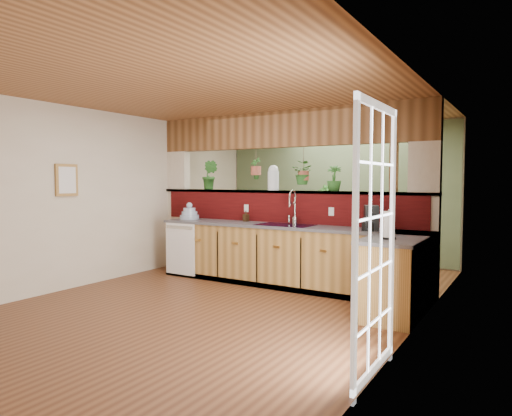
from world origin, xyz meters
The scene contains 28 objects.
ground centered at (0.00, 0.00, 0.00)m, with size 4.60×7.00×0.01m, color #58311B.
ceiling centered at (0.00, 0.00, 2.60)m, with size 4.60×7.00×0.01m, color brown.
wall_back centered at (0.00, 3.50, 1.30)m, with size 4.60×0.02×2.60m, color beige.
wall_left centered at (-2.30, 0.00, 1.30)m, with size 0.02×7.00×2.60m, color beige.
wall_right centered at (2.30, 0.00, 1.30)m, with size 0.02×7.00×2.60m, color beige.
pass_through_partition centered at (0.03, 1.35, 1.19)m, with size 4.60×0.21×2.60m.
pass_through_ledge centered at (0.00, 1.35, 1.37)m, with size 4.60×0.21×0.04m, color brown.
header_beam centered at (0.00, 1.35, 2.33)m, with size 4.60×0.15×0.55m, color brown.
sage_backwall centered at (0.00, 3.48, 1.30)m, with size 4.55×0.02×2.55m, color #556847.
countertop centered at (0.84, 0.87, 0.45)m, with size 4.14×1.52×0.90m.
dishwasher centered at (-1.48, 0.66, 0.46)m, with size 0.58×0.03×0.82m.
navy_sink centered at (0.25, 0.98, 0.82)m, with size 0.82×0.50×0.18m.
french_door centered at (2.27, -1.30, 1.05)m, with size 0.06×1.02×2.16m, color white.
framed_print centered at (-2.27, -0.80, 1.55)m, with size 0.04×0.35×0.45m.
faucet centered at (0.30, 1.13, 1.17)m, with size 0.22×0.22×0.51m.
dish_stack centered at (-1.57, 1.00, 0.99)m, with size 0.32×0.32×0.28m.
soap_dispenser centered at (-0.54, 1.14, 0.98)m, with size 0.08×0.08×0.17m, color #382714.
coffee_maker centered at (1.53, 0.93, 1.05)m, with size 0.17×0.29×0.32m.
paper_towel centered at (1.97, 0.18, 1.05)m, with size 0.15×0.15×0.33m.
glass_jar centered at (-0.16, 1.35, 1.59)m, with size 0.18×0.18×0.39m.
ledge_plant_left centered at (-1.40, 1.35, 1.64)m, with size 0.27×0.22×0.49m, color #24561E.
ledge_plant_right centered at (0.85, 1.35, 1.58)m, with size 0.21×0.21×0.37m, color #24561E.
hanging_plant_a centered at (-0.48, 1.35, 1.85)m, with size 0.21×0.17×0.46m.
hanging_plant_b centered at (0.36, 1.35, 1.81)m, with size 0.35×0.31×0.50m.
shelving_console centered at (-0.64, 3.25, 0.50)m, with size 1.33×0.35×0.88m, color black.
shelf_plant_a centered at (-1.17, 3.25, 1.13)m, with size 0.20×0.14×0.38m, color #24561E.
shelf_plant_b centered at (-0.09, 3.25, 1.21)m, with size 0.30×0.30×0.53m, color #24561E.
floor_plant centered at (0.55, 2.53, 0.41)m, with size 0.73×0.64×0.82m, color #24561E.
Camera 1 is at (3.35, -4.85, 1.55)m, focal length 32.00 mm.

